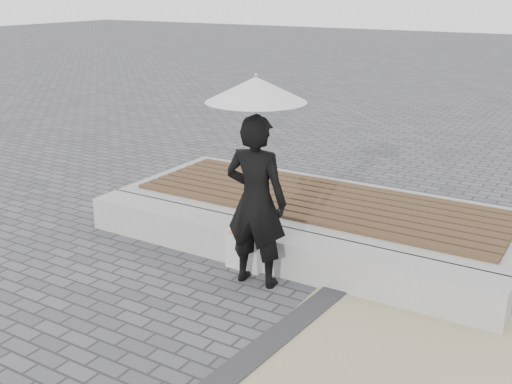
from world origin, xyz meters
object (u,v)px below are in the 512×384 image
at_px(woman, 256,201).
at_px(handbag, 262,218).
at_px(seating_ledge, 271,249).
at_px(canvas_tote, 246,250).
at_px(parasol, 256,89).

bearing_deg(woman, handbag, -71.81).
distance_m(woman, handbag, 0.64).
bearing_deg(seating_ledge, canvas_tote, -132.76).
xyz_separation_m(seating_ledge, canvas_tote, (-0.20, -0.22, 0.02)).
relative_size(woman, handbag, 4.88).
bearing_deg(canvas_tote, woman, -36.90).
bearing_deg(parasol, seating_ledge, 98.62).
bearing_deg(woman, canvas_tote, -45.01).
bearing_deg(seating_ledge, woman, -81.38).
bearing_deg(canvas_tote, handbag, 79.24).
height_order(handbag, canvas_tote, handbag).
bearing_deg(handbag, woman, -62.12).
bearing_deg(handbag, seating_ledge, -9.59).
relative_size(woman, parasol, 1.43).
xyz_separation_m(woman, parasol, (0.00, 0.00, 1.13)).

